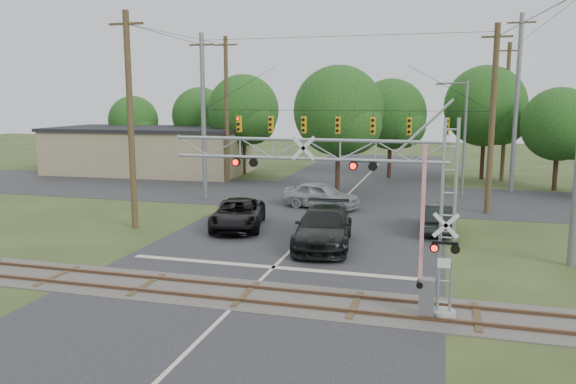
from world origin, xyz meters
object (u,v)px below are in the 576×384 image
(crossing_gantry, at_px, (358,193))
(streetlight, at_px, (462,133))
(traffic_signal_span, at_px, (351,120))
(car_dark, at_px, (323,227))
(sedan_silver, at_px, (321,195))
(pickup_black, at_px, (238,214))
(commercial_building, at_px, (150,150))

(crossing_gantry, distance_m, streetlight, 24.30)
(crossing_gantry, distance_m, traffic_signal_span, 18.71)
(car_dark, distance_m, sedan_silver, 9.56)
(car_dark, bearing_deg, streetlight, 60.48)
(pickup_black, relative_size, commercial_building, 0.30)
(traffic_signal_span, xyz_separation_m, pickup_black, (-4.91, -7.95, -4.88))
(crossing_gantry, distance_m, car_dark, 8.95)
(car_dark, xyz_separation_m, commercial_building, (-21.80, 22.51, 1.26))
(crossing_gantry, relative_size, sedan_silver, 1.93)
(crossing_gantry, distance_m, pickup_black, 13.59)
(traffic_signal_span, xyz_separation_m, commercial_building, (-21.39, 12.08, -3.48))
(crossing_gantry, relative_size, car_dark, 1.52)
(crossing_gantry, relative_size, commercial_building, 0.51)
(pickup_black, relative_size, car_dark, 0.89)
(crossing_gantry, height_order, commercial_building, crossing_gantry)
(car_dark, height_order, sedan_silver, car_dark)
(crossing_gantry, xyz_separation_m, commercial_building, (-24.59, 30.43, -1.83))
(pickup_black, height_order, car_dark, car_dark)
(car_dark, bearing_deg, traffic_signal_span, 85.34)
(traffic_signal_span, xyz_separation_m, sedan_silver, (-1.70, -1.11, -4.81))
(crossing_gantry, distance_m, commercial_building, 39.17)
(traffic_signal_span, height_order, car_dark, traffic_signal_span)
(crossing_gantry, relative_size, streetlight, 1.17)
(sedan_silver, bearing_deg, crossing_gantry, -149.89)
(pickup_black, bearing_deg, commercial_building, 116.53)
(traffic_signal_span, height_order, sedan_silver, traffic_signal_span)
(pickup_black, distance_m, car_dark, 5.88)
(car_dark, relative_size, sedan_silver, 1.26)
(car_dark, distance_m, streetlight, 17.79)
(traffic_signal_span, relative_size, streetlight, 2.32)
(sedan_silver, bearing_deg, pickup_black, 169.06)
(traffic_signal_span, relative_size, car_dark, 3.03)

